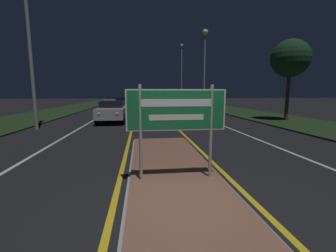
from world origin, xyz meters
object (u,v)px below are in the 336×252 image
streetlight_left_near (26,5)px  car_approaching_1 (123,103)px  streetlight_right_far (182,67)px  car_approaching_0 (113,111)px  car_receding_1 (192,102)px  car_approaching_2 (111,100)px  streetlight_right_near (205,54)px  car_receding_0 (195,110)px  highway_sign (176,114)px

streetlight_left_near → car_approaching_1: streetlight_left_near is taller
streetlight_right_far → car_approaching_0: streetlight_right_far is taller
streetlight_left_near → car_receding_1: size_ratio=2.41×
car_approaching_0 → car_approaching_2: bearing=97.3°
streetlight_right_near → car_approaching_2: (-12.10, 15.75, -5.47)m
streetlight_left_near → car_receding_1: bearing=52.4°
streetlight_right_near → car_receding_1: size_ratio=1.94×
car_receding_1 → streetlight_right_near: bearing=-86.0°
streetlight_right_near → car_receding_0: (-3.35, -9.61, -5.38)m
car_approaching_1 → streetlight_right_far: bearing=54.3°
streetlight_left_near → car_receding_0: streetlight_left_near is taller
streetlight_left_near → streetlight_right_far: 30.60m
car_approaching_2 → highway_sign: bearing=-80.6°
streetlight_right_far → car_receding_1: 13.00m
highway_sign → streetlight_left_near: streetlight_left_near is taller
car_receding_0 → car_approaching_0: 5.63m
streetlight_right_far → car_approaching_2: 13.78m
streetlight_right_near → streetlight_right_far: bearing=88.7°
streetlight_right_near → streetlight_left_near: bearing=-137.4°
car_receding_0 → car_receding_1: size_ratio=0.91×
streetlight_left_near → car_receding_0: (9.33, 2.04, -5.60)m
streetlight_left_near → streetlight_right_near: size_ratio=1.24×
highway_sign → car_approaching_2: (-5.86, 35.60, -0.81)m
streetlight_right_near → car_receding_0: bearing=-109.2°
streetlight_left_near → streetlight_right_near: bearing=42.6°
car_receding_1 → car_approaching_0: (-8.62, -13.24, -0.05)m
car_receding_0 → car_approaching_0: (-5.58, 0.74, -0.04)m
highway_sign → car_approaching_0: highway_sign is taller
car_approaching_2 → streetlight_right_near: bearing=-52.5°
highway_sign → car_approaching_2: 36.09m
car_receding_0 → car_receding_1: car_receding_1 is taller
car_receding_0 → car_approaching_1: car_receding_0 is taller
streetlight_right_near → car_approaching_1: 10.95m
highway_sign → car_approaching_0: (-2.69, 10.98, -0.76)m
car_receding_0 → car_receding_1: bearing=77.7°
highway_sign → streetlight_right_near: bearing=72.5°
car_receding_0 → car_approaching_0: car_receding_0 is taller
highway_sign → streetlight_right_near: size_ratio=0.25×
car_approaching_0 → car_approaching_2: size_ratio=1.01×
streetlight_left_near → car_approaching_1: bearing=76.2°
car_approaching_1 → car_receding_1: bearing=9.8°
streetlight_right_near → car_approaching_1: bearing=162.5°
car_receding_0 → highway_sign: bearing=-105.8°
car_approaching_1 → car_approaching_2: 13.24m
highway_sign → car_approaching_2: highway_sign is taller
streetlight_right_near → car_approaching_1: (-9.09, 2.86, -5.39)m
highway_sign → car_approaching_1: size_ratio=0.46×
streetlight_left_near → car_receding_1: streetlight_left_near is taller
car_approaching_1 → car_approaching_2: bearing=103.1°
streetlight_right_far → car_receding_1: streetlight_right_far is taller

